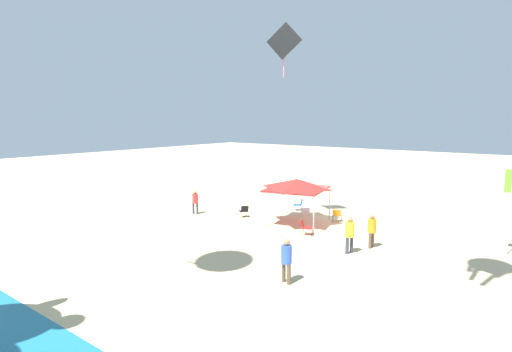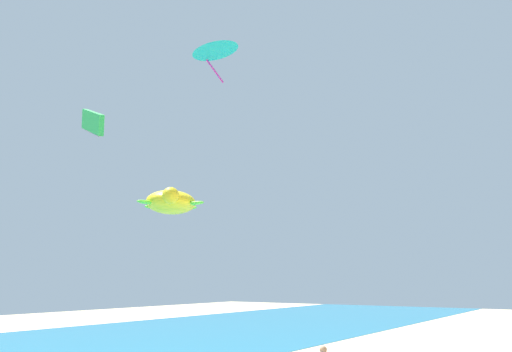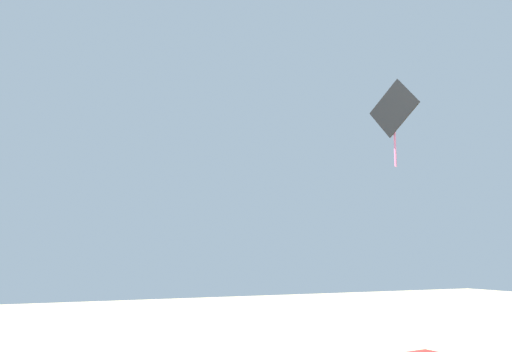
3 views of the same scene
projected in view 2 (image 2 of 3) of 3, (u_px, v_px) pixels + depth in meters
ocean_strip at (54, 350)px, 31.51m from camera, size 120.00×24.03×0.02m
kite_parafoil_green at (92, 122)px, 34.21m from camera, size 2.24×4.25×2.74m
kite_turtle_yellow at (171, 202)px, 32.15m from camera, size 4.88×4.90×1.45m
kite_delta_teal at (214, 47)px, 30.41m from camera, size 3.78×3.79×2.26m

